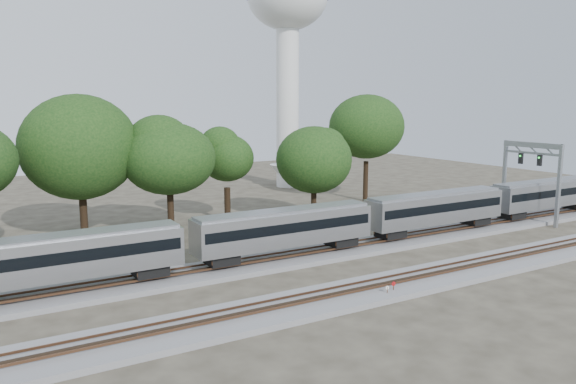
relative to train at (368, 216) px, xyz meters
name	(u,v)px	position (x,y,z in m)	size (l,w,h in m)	color
ground	(277,290)	(-13.17, -6.00, -3.05)	(160.00, 160.00, 0.00)	#383328
track_far	(241,267)	(-13.17, 0.00, -2.85)	(160.00, 5.00, 0.73)	slate
track_near	(306,304)	(-13.17, -10.00, -2.85)	(160.00, 5.00, 0.73)	slate
train	(368,216)	(0.00, 0.00, 0.00)	(102.81, 2.93, 4.32)	#ACAFB4
switch_stand_red	(394,287)	(-6.54, -11.22, -2.42)	(0.32, 0.06, 1.00)	#512D19
switch_stand_white	(387,290)	(-7.34, -11.48, -2.47)	(0.29, 0.08, 0.91)	#512D19
switch_lever	(405,291)	(-5.55, -11.38, -2.90)	(0.50, 0.30, 0.30)	#512D19
water_tower	(288,20)	(13.30, 37.44, 23.08)	(12.74, 12.74, 35.28)	silver
signal_gantry	(531,164)	(23.35, 0.00, 3.60)	(0.63, 7.51, 9.13)	gray
tree_3	(80,147)	(-22.36, 16.45, 6.23)	(9.45, 9.45, 13.32)	black
tree_4	(169,159)	(-14.25, 14.21, 4.89)	(8.10, 8.10, 11.42)	black
tree_5	(227,158)	(-6.48, 17.37, 4.30)	(7.50, 7.50, 10.58)	black
tree_6	(314,160)	(2.28, 12.75, 4.04)	(7.23, 7.23, 10.20)	black
tree_7	(367,127)	(15.70, 20.23, 7.21)	(10.44, 10.44, 14.72)	black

